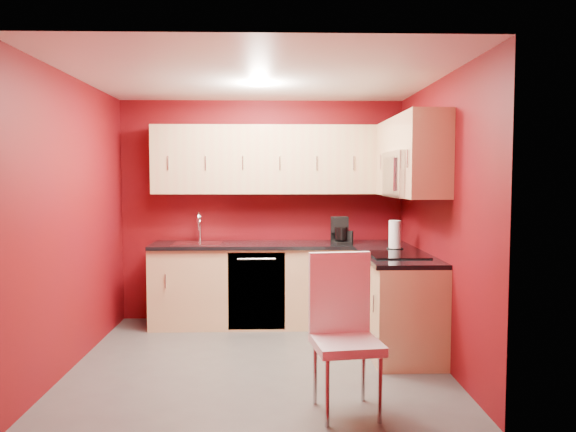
{
  "coord_description": "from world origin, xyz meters",
  "views": [
    {
      "loc": [
        0.13,
        -4.93,
        1.64
      ],
      "look_at": [
        0.27,
        0.55,
        1.25
      ],
      "focal_mm": 35.0,
      "sensor_mm": 36.0,
      "label": 1
    }
  ],
  "objects_px": {
    "dining_chair": "(347,335)",
    "sink": "(198,240)",
    "napkin_holder": "(347,237)",
    "coffee_maker": "(341,230)",
    "microwave": "(411,174)",
    "paper_towel": "(395,235)"
  },
  "relations": [
    {
      "from": "sink",
      "to": "napkin_holder",
      "type": "height_order",
      "value": "sink"
    },
    {
      "from": "dining_chair",
      "to": "sink",
      "type": "bearing_deg",
      "value": 111.65
    },
    {
      "from": "coffee_maker",
      "to": "napkin_holder",
      "type": "relative_size",
      "value": 2.14
    },
    {
      "from": "coffee_maker",
      "to": "paper_towel",
      "type": "height_order",
      "value": "coffee_maker"
    },
    {
      "from": "napkin_holder",
      "to": "dining_chair",
      "type": "relative_size",
      "value": 0.12
    },
    {
      "from": "coffee_maker",
      "to": "dining_chair",
      "type": "relative_size",
      "value": 0.27
    },
    {
      "from": "microwave",
      "to": "sink",
      "type": "relative_size",
      "value": 1.46
    },
    {
      "from": "coffee_maker",
      "to": "dining_chair",
      "type": "xyz_separation_m",
      "value": [
        -0.24,
        -2.26,
        -0.51
      ]
    },
    {
      "from": "microwave",
      "to": "dining_chair",
      "type": "xyz_separation_m",
      "value": [
        -0.76,
        -1.36,
        -1.11
      ]
    },
    {
      "from": "coffee_maker",
      "to": "dining_chair",
      "type": "distance_m",
      "value": 2.32
    },
    {
      "from": "coffee_maker",
      "to": "paper_towel",
      "type": "xyz_separation_m",
      "value": [
        0.49,
        -0.44,
        -0.0
      ]
    },
    {
      "from": "microwave",
      "to": "napkin_holder",
      "type": "bearing_deg",
      "value": 116.77
    },
    {
      "from": "sink",
      "to": "napkin_holder",
      "type": "bearing_deg",
      "value": -2.89
    },
    {
      "from": "napkin_holder",
      "to": "paper_towel",
      "type": "relative_size",
      "value": 0.48
    },
    {
      "from": "coffee_maker",
      "to": "napkin_holder",
      "type": "xyz_separation_m",
      "value": [
        0.06,
        0.02,
        -0.08
      ]
    },
    {
      "from": "microwave",
      "to": "dining_chair",
      "type": "relative_size",
      "value": 0.69
    },
    {
      "from": "paper_towel",
      "to": "dining_chair",
      "type": "xyz_separation_m",
      "value": [
        -0.72,
        -1.82,
        -0.5
      ]
    },
    {
      "from": "microwave",
      "to": "napkin_holder",
      "type": "distance_m",
      "value": 1.24
    },
    {
      "from": "coffee_maker",
      "to": "sink",
      "type": "bearing_deg",
      "value": 163.22
    },
    {
      "from": "sink",
      "to": "microwave",
      "type": "bearing_deg",
      "value": -25.6
    },
    {
      "from": "napkin_holder",
      "to": "dining_chair",
      "type": "height_order",
      "value": "dining_chair"
    },
    {
      "from": "coffee_maker",
      "to": "dining_chair",
      "type": "height_order",
      "value": "coffee_maker"
    }
  ]
}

